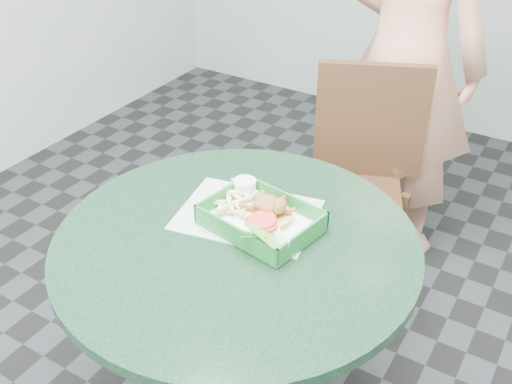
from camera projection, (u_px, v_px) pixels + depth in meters
The scene contains 9 objects.
cafe_table at pixel (237, 293), 1.66m from camera, with size 0.96×0.96×0.75m.
dining_chair at pixel (356, 171), 2.30m from camera, with size 0.42×0.42×0.93m.
diner_person at pixel (411, 22), 2.26m from camera, with size 0.75×0.49×2.05m, color #EF9F81.
placemat at pixel (247, 220), 1.65m from camera, with size 0.37×0.28×0.00m, color #ADC6C0.
food_basket at pixel (261, 228), 1.59m from camera, with size 0.29×0.21×0.06m.
crab_sandwich at pixel (267, 215), 1.59m from camera, with size 0.13×0.13×0.07m.
fries_pile at pixel (228, 207), 1.64m from camera, with size 0.11×0.12×0.05m, color #F3E5A4, non-canonical shape.
sauce_ramekin at pixel (237, 193), 1.68m from camera, with size 0.06×0.06×0.04m.
garnish_cup at pixel (268, 236), 1.52m from camera, with size 0.13×0.12×0.05m.
Camera 1 is at (0.69, -1.03, 1.72)m, focal length 42.00 mm.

